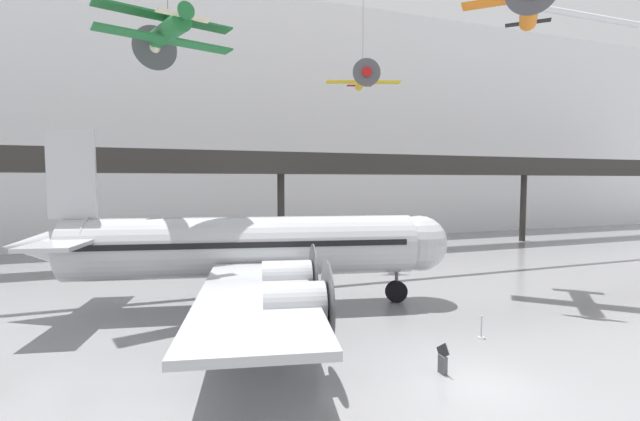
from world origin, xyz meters
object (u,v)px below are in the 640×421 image
(info_sign_pedestal, at_px, (443,362))
(suspended_plane_orange_highwing, at_px, (530,6))
(suspended_plane_yellow_lowwing, at_px, (363,80))
(suspended_plane_green_biplane, at_px, (168,30))
(stanchion_barrier, at_px, (481,331))
(airliner_silver_main, at_px, (243,248))

(info_sign_pedestal, bearing_deg, suspended_plane_orange_highwing, 34.94)
(suspended_plane_yellow_lowwing, bearing_deg, info_sign_pedestal, 0.26)
(suspended_plane_green_biplane, bearing_deg, stanchion_barrier, -139.66)
(airliner_silver_main, distance_m, stanchion_barrier, 13.11)
(suspended_plane_orange_highwing, bearing_deg, stanchion_barrier, -10.05)
(suspended_plane_yellow_lowwing, bearing_deg, stanchion_barrier, 9.36)
(info_sign_pedestal, bearing_deg, stanchion_barrier, 32.26)
(suspended_plane_orange_highwing, distance_m, stanchion_barrier, 21.10)
(suspended_plane_orange_highwing, xyz_separation_m, info_sign_pedestal, (-12.52, -8.91, -18.04))
(suspended_plane_yellow_lowwing, xyz_separation_m, info_sign_pedestal, (-6.57, -21.32, -15.65))
(suspended_plane_green_biplane, relative_size, stanchion_barrier, 8.62)
(suspended_plane_yellow_lowwing, xyz_separation_m, suspended_plane_green_biplane, (-16.04, -9.90, -0.81))
(airliner_silver_main, relative_size, suspended_plane_green_biplane, 3.03)
(airliner_silver_main, xyz_separation_m, suspended_plane_yellow_lowwing, (12.27, 10.49, 12.59))
(suspended_plane_orange_highwing, bearing_deg, info_sign_pedestal, -11.21)
(airliner_silver_main, height_order, suspended_plane_green_biplane, suspended_plane_green_biplane)
(stanchion_barrier, relative_size, info_sign_pedestal, 0.87)
(airliner_silver_main, bearing_deg, suspended_plane_orange_highwing, 5.42)
(suspended_plane_green_biplane, distance_m, info_sign_pedestal, 20.99)
(stanchion_barrier, distance_m, info_sign_pedestal, 4.66)
(suspended_plane_orange_highwing, height_order, stanchion_barrier, suspended_plane_orange_highwing)
(suspended_plane_green_biplane, bearing_deg, suspended_plane_orange_highwing, -112.57)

